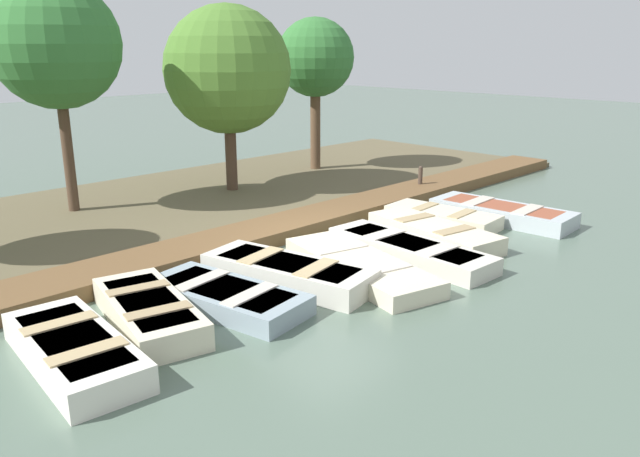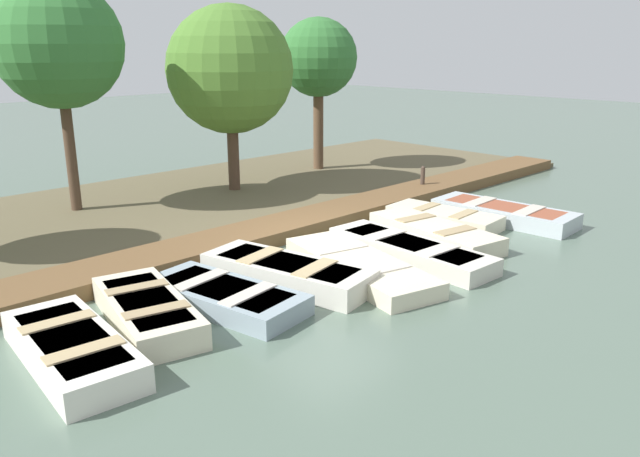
{
  "view_description": "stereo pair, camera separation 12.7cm",
  "coord_description": "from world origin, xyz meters",
  "px_view_note": "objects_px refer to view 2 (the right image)",
  "views": [
    {
      "loc": [
        8.41,
        -8.59,
        4.07
      ],
      "look_at": [
        0.26,
        -0.45,
        0.65
      ],
      "focal_mm": 35.0,
      "sensor_mm": 36.0,
      "label": 1
    },
    {
      "loc": [
        8.5,
        -8.5,
        4.07
      ],
      "look_at": [
        0.26,
        -0.45,
        0.65
      ],
      "focal_mm": 35.0,
      "sensor_mm": 36.0,
      "label": 2
    }
  ],
  "objects_px": {
    "rowboat_1": "(147,311)",
    "rowboat_5": "(410,250)",
    "park_tree_right": "(318,59)",
    "rowboat_2": "(224,296)",
    "rowboat_3": "(287,272)",
    "rowboat_4": "(359,266)",
    "mooring_post_far": "(423,180)",
    "park_tree_left": "(58,45)",
    "rowboat_7": "(444,217)",
    "rowboat_8": "(503,213)",
    "rowboat_6": "(434,232)",
    "rowboat_0": "(72,349)",
    "park_tree_center": "(230,70)"
  },
  "relations": [
    {
      "from": "rowboat_1",
      "to": "rowboat_5",
      "type": "height_order",
      "value": "rowboat_1"
    },
    {
      "from": "rowboat_1",
      "to": "park_tree_right",
      "type": "xyz_separation_m",
      "value": [
        -6.47,
        9.89,
        3.41
      ]
    },
    {
      "from": "rowboat_2",
      "to": "rowboat_3",
      "type": "distance_m",
      "value": 1.37
    },
    {
      "from": "rowboat_4",
      "to": "mooring_post_far",
      "type": "height_order",
      "value": "mooring_post_far"
    },
    {
      "from": "rowboat_5",
      "to": "park_tree_left",
      "type": "bearing_deg",
      "value": -154.3
    },
    {
      "from": "mooring_post_far",
      "to": "rowboat_1",
      "type": "bearing_deg",
      "value": -77.32
    },
    {
      "from": "rowboat_7",
      "to": "rowboat_3",
      "type": "bearing_deg",
      "value": -91.94
    },
    {
      "from": "mooring_post_far",
      "to": "rowboat_8",
      "type": "bearing_deg",
      "value": -15.26
    },
    {
      "from": "rowboat_4",
      "to": "mooring_post_far",
      "type": "distance_m",
      "value": 6.68
    },
    {
      "from": "park_tree_left",
      "to": "rowboat_6",
      "type": "bearing_deg",
      "value": 31.53
    },
    {
      "from": "rowboat_1",
      "to": "park_tree_right",
      "type": "bearing_deg",
      "value": 136.43
    },
    {
      "from": "rowboat_8",
      "to": "rowboat_5",
      "type": "bearing_deg",
      "value": -91.15
    },
    {
      "from": "rowboat_0",
      "to": "park_tree_right",
      "type": "distance_m",
      "value": 13.59
    },
    {
      "from": "rowboat_2",
      "to": "park_tree_right",
      "type": "xyz_separation_m",
      "value": [
        -6.73,
        8.67,
        3.45
      ]
    },
    {
      "from": "rowboat_5",
      "to": "park_tree_center",
      "type": "distance_m",
      "value": 7.61
    },
    {
      "from": "rowboat_4",
      "to": "park_tree_right",
      "type": "distance_m",
      "value": 10.07
    },
    {
      "from": "rowboat_2",
      "to": "rowboat_8",
      "type": "height_order",
      "value": "rowboat_8"
    },
    {
      "from": "rowboat_3",
      "to": "rowboat_5",
      "type": "relative_size",
      "value": 0.91
    },
    {
      "from": "rowboat_8",
      "to": "park_tree_left",
      "type": "bearing_deg",
      "value": -140.17
    },
    {
      "from": "rowboat_6",
      "to": "park_tree_center",
      "type": "xyz_separation_m",
      "value": [
        -6.52,
        -0.41,
        3.2
      ]
    },
    {
      "from": "park_tree_left",
      "to": "park_tree_right",
      "type": "bearing_deg",
      "value": 87.43
    },
    {
      "from": "rowboat_8",
      "to": "park_tree_right",
      "type": "relative_size",
      "value": 0.69
    },
    {
      "from": "rowboat_6",
      "to": "park_tree_center",
      "type": "relative_size",
      "value": 0.63
    },
    {
      "from": "rowboat_6",
      "to": "park_tree_right",
      "type": "xyz_separation_m",
      "value": [
        -7.06,
        3.41,
        3.42
      ]
    },
    {
      "from": "rowboat_2",
      "to": "park_tree_left",
      "type": "relative_size",
      "value": 0.53
    },
    {
      "from": "park_tree_center",
      "to": "park_tree_right",
      "type": "distance_m",
      "value": 3.87
    },
    {
      "from": "park_tree_center",
      "to": "rowboat_5",
      "type": "bearing_deg",
      "value": -7.17
    },
    {
      "from": "rowboat_8",
      "to": "mooring_post_far",
      "type": "xyz_separation_m",
      "value": [
        -3.0,
        0.82,
        0.22
      ]
    },
    {
      "from": "mooring_post_far",
      "to": "park_tree_right",
      "type": "bearing_deg",
      "value": 178.95
    },
    {
      "from": "rowboat_4",
      "to": "park_tree_center",
      "type": "relative_size",
      "value": 0.73
    },
    {
      "from": "rowboat_2",
      "to": "rowboat_6",
      "type": "distance_m",
      "value": 5.26
    },
    {
      "from": "rowboat_7",
      "to": "mooring_post_far",
      "type": "height_order",
      "value": "mooring_post_far"
    },
    {
      "from": "rowboat_0",
      "to": "rowboat_2",
      "type": "bearing_deg",
      "value": 98.36
    },
    {
      "from": "rowboat_1",
      "to": "rowboat_8",
      "type": "bearing_deg",
      "value": 98.2
    },
    {
      "from": "rowboat_3",
      "to": "rowboat_7",
      "type": "xyz_separation_m",
      "value": [
        -0.25,
        5.11,
        -0.04
      ]
    },
    {
      "from": "rowboat_3",
      "to": "rowboat_4",
      "type": "bearing_deg",
      "value": 53.3
    },
    {
      "from": "rowboat_6",
      "to": "rowboat_0",
      "type": "bearing_deg",
      "value": -81.59
    },
    {
      "from": "rowboat_6",
      "to": "park_tree_right",
      "type": "bearing_deg",
      "value": 164.06
    },
    {
      "from": "rowboat_2",
      "to": "park_tree_right",
      "type": "bearing_deg",
      "value": 117.88
    },
    {
      "from": "rowboat_0",
      "to": "park_tree_center",
      "type": "xyz_separation_m",
      "value": [
        -6.32,
        7.4,
        3.19
      ]
    },
    {
      "from": "rowboat_7",
      "to": "park_tree_right",
      "type": "relative_size",
      "value": 0.55
    },
    {
      "from": "rowboat_7",
      "to": "rowboat_8",
      "type": "relative_size",
      "value": 0.79
    },
    {
      "from": "rowboat_6",
      "to": "rowboat_8",
      "type": "xyz_separation_m",
      "value": [
        0.2,
        2.51,
        -0.0
      ]
    },
    {
      "from": "rowboat_1",
      "to": "park_tree_left",
      "type": "distance_m",
      "value": 8.07
    },
    {
      "from": "rowboat_0",
      "to": "rowboat_1",
      "type": "distance_m",
      "value": 1.39
    },
    {
      "from": "rowboat_0",
      "to": "park_tree_right",
      "type": "height_order",
      "value": "park_tree_right"
    },
    {
      "from": "rowboat_3",
      "to": "rowboat_2",
      "type": "bearing_deg",
      "value": -101.09
    },
    {
      "from": "park_tree_left",
      "to": "park_tree_center",
      "type": "distance_m",
      "value": 4.3
    },
    {
      "from": "rowboat_4",
      "to": "rowboat_6",
      "type": "bearing_deg",
      "value": 108.62
    },
    {
      "from": "rowboat_5",
      "to": "park_tree_right",
      "type": "height_order",
      "value": "park_tree_right"
    }
  ]
}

